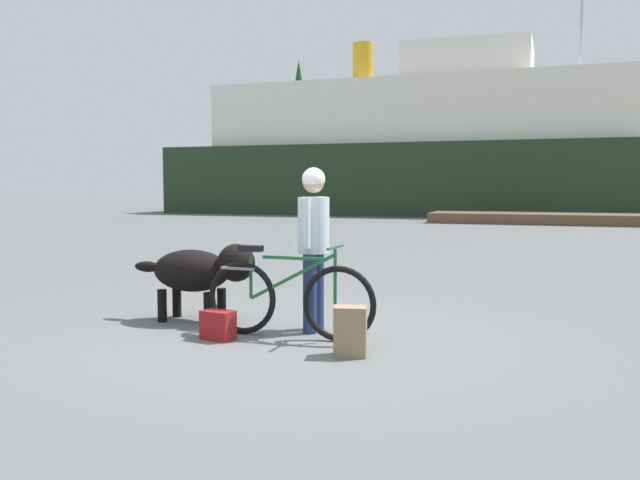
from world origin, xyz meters
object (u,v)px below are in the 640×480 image
at_px(handbag_pannier, 218,325).
at_px(sailboat_moored, 575,207).
at_px(bicycle, 288,298).
at_px(dog, 200,270).
at_px(ferry_boat, 420,152).
at_px(person_cyclist, 314,234).
at_px(backpack, 350,331).

xyz_separation_m(handbag_pannier, sailboat_moored, (4.00, 26.74, 0.37)).
xyz_separation_m(bicycle, dog, (-1.18, 0.38, 0.17)).
relative_size(handbag_pannier, ferry_boat, 0.01).
distance_m(bicycle, sailboat_moored, 26.66).
distance_m(bicycle, dog, 1.25).
xyz_separation_m(bicycle, person_cyclist, (0.13, 0.36, 0.60)).
height_order(dog, ferry_boat, ferry_boat).
bearing_deg(bicycle, sailboat_moored, 82.69).
xyz_separation_m(backpack, sailboat_moored, (2.62, 26.89, 0.29)).
bearing_deg(backpack, ferry_boat, 99.76).
bearing_deg(backpack, handbag_pannier, 173.65).
height_order(bicycle, handbag_pannier, bicycle).
bearing_deg(bicycle, handbag_pannier, -153.70).
xyz_separation_m(person_cyclist, sailboat_moored, (3.26, 26.08, -0.49)).
bearing_deg(dog, handbag_pannier, -49.76).
bearing_deg(person_cyclist, ferry_boat, 98.78).
bearing_deg(sailboat_moored, person_cyclist, -97.12).
bearing_deg(dog, person_cyclist, -0.66).
distance_m(person_cyclist, dog, 1.39).
xyz_separation_m(dog, handbag_pannier, (0.58, -0.68, -0.42)).
height_order(backpack, ferry_boat, ferry_boat).
height_order(person_cyclist, dog, person_cyclist).
bearing_deg(handbag_pannier, backpack, -6.35).
height_order(person_cyclist, backpack, person_cyclist).
bearing_deg(bicycle, person_cyclist, 69.86).
distance_m(person_cyclist, sailboat_moored, 26.28).
bearing_deg(dog, sailboat_moored, 80.04).
relative_size(dog, ferry_boat, 0.06).
distance_m(dog, ferry_boat, 28.71).
bearing_deg(bicycle, backpack, -30.40).
xyz_separation_m(dog, backpack, (1.96, -0.83, -0.35)).
relative_size(dog, handbag_pannier, 4.60).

